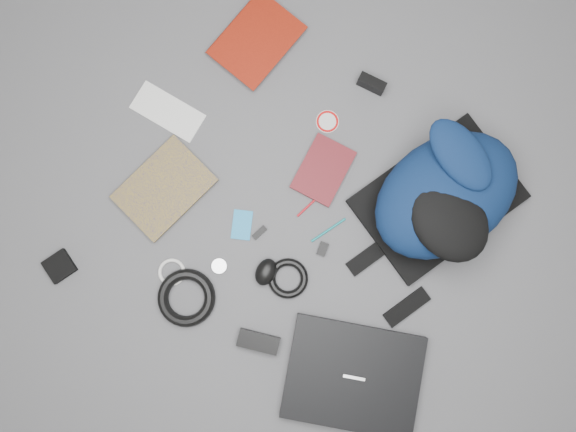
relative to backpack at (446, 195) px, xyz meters
The scene contains 22 objects.
ground 0.49m from the backpack, 141.75° to the right, with size 4.00×4.00×0.00m, color #4F4F51.
backpack is the anchor object (origin of this frame).
laptop 0.62m from the backpack, 84.87° to the right, with size 0.41×0.32×0.04m, color black.
textbook_red 0.88m from the backpack, 169.98° to the left, with size 0.20×0.27×0.03m, color maroon.
comic_book 0.95m from the backpack, 154.89° to the right, with size 0.21×0.28×0.02m, color #C3A20D.
envelope 0.92m from the backpack, 166.68° to the right, with size 0.23×0.10×0.00m, color silver.
dvd_case 0.39m from the backpack, 162.84° to the right, with size 0.14×0.20×0.02m, color #480D11.
compact_camera 0.43m from the backpack, 150.77° to the left, with size 0.09×0.03×0.05m, color black.
sticker_disc 0.44m from the backpack, behind, with size 0.07×0.07×0.00m, color silver.
pen_teal 0.38m from the backpack, 132.49° to the right, with size 0.01×0.01×0.13m, color #0D7479.
pen_red 0.41m from the backpack, 146.71° to the right, with size 0.01×0.01×0.13m, color #AD0D15.
id_badge 0.64m from the backpack, 140.88° to the right, with size 0.06×0.09×0.00m, color #187BB8.
usb_black 0.58m from the backpack, 137.71° to the right, with size 0.02×0.05×0.01m, color black.
key_fob 0.41m from the backpack, 124.92° to the right, with size 0.03×0.04×0.01m, color black.
mouse 0.60m from the backpack, 125.40° to the right, with size 0.06×0.09×0.05m, color black.
headphone_left 0.79m from the backpack, 149.67° to the right, with size 0.05×0.05×0.01m, color silver.
headphone_right 0.73m from the backpack, 131.32° to the right, with size 0.05×0.05×0.01m, color silver.
cable_coil 0.55m from the backpack, 120.53° to the right, with size 0.13×0.13×0.02m, color black.
power_brick 0.73m from the backpack, 110.21° to the right, with size 0.13×0.05×0.03m, color black.
power_cord_coil 0.86m from the backpack, 126.95° to the right, with size 0.18×0.18×0.04m, color black.
pouch 1.22m from the backpack, 138.28° to the right, with size 0.08×0.08×0.02m, color black.
white_cable_coil 0.88m from the backpack, 133.00° to the right, with size 0.09×0.09×0.01m, color silver.
Camera 1 is at (0.08, -0.13, 1.78)m, focal length 35.00 mm.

